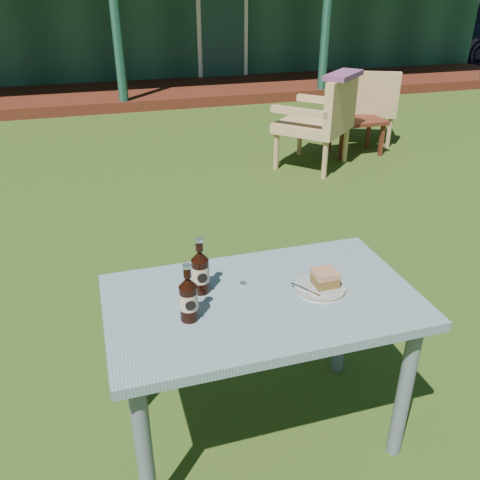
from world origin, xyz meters
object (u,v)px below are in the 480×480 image
object	(u,v)px
cafe_table	(262,318)
armchair_left	(322,118)
plate	(320,288)
cake_slice	(325,278)
cola_bottle_far	(189,298)
armchair_right	(367,102)
side_table	(357,124)
cola_bottle_near	(200,271)

from	to	relation	value
cafe_table	armchair_left	distance (m)	3.67
plate	cake_slice	world-z (taller)	cake_slice
cola_bottle_far	armchair_right	size ratio (longest dim) A/B	0.26
cafe_table	cola_bottle_far	bearing A→B (deg)	-169.13
cake_slice	side_table	xyz separation A→B (m)	(2.09, 3.53, -0.42)
plate	armchair_left	world-z (taller)	armchair_left
cafe_table	cake_slice	xyz separation A→B (m)	(0.26, -0.01, 0.15)
cola_bottle_near	armchair_right	world-z (taller)	cola_bottle_near
side_table	armchair_right	bearing A→B (deg)	48.98
armchair_left	cola_bottle_near	bearing A→B (deg)	-122.43
side_table	cake_slice	bearing A→B (deg)	-120.58
armchair_right	side_table	size ratio (longest dim) A/B	1.46
cola_bottle_near	armchair_left	xyz separation A→B (m)	(1.98, 3.11, -0.28)
cake_slice	armchair_left	world-z (taller)	armchair_left
armchair_left	armchair_right	xyz separation A→B (m)	(0.90, 0.66, -0.04)
armchair_right	cola_bottle_far	bearing A→B (deg)	-126.89
cafe_table	plate	bearing A→B (deg)	-3.16
cafe_table	cola_bottle_near	xyz separation A→B (m)	(-0.22, 0.11, 0.19)
cake_slice	cola_bottle_far	world-z (taller)	cola_bottle_far
cola_bottle_near	side_table	size ratio (longest dim) A/B	0.39
armchair_left	plate	bearing A→B (deg)	-115.24
armchair_right	side_table	bearing A→B (deg)	-131.02
armchair_right	cafe_table	bearing A→B (deg)	-124.41
cola_bottle_near	side_table	world-z (taller)	cola_bottle_near
cake_slice	cola_bottle_far	xyz separation A→B (m)	(-0.56, -0.05, 0.04)
plate	cola_bottle_near	world-z (taller)	cola_bottle_near
cola_bottle_far	side_table	xyz separation A→B (m)	(2.64, 3.58, -0.47)
armchair_left	cafe_table	bearing A→B (deg)	-118.66
side_table	cafe_table	bearing A→B (deg)	-123.66
cake_slice	armchair_right	world-z (taller)	armchair_right
side_table	cola_bottle_far	bearing A→B (deg)	-126.44
plate	side_table	xyz separation A→B (m)	(2.11, 3.53, -0.39)
plate	side_table	bearing A→B (deg)	59.18
cake_slice	cola_bottle_far	distance (m)	0.56
cola_bottle_near	cola_bottle_far	xyz separation A→B (m)	(-0.08, -0.16, -0.00)
plate	cafe_table	bearing A→B (deg)	176.84
side_table	cola_bottle_near	bearing A→B (deg)	-126.89
plate	cola_bottle_near	xyz separation A→B (m)	(-0.45, 0.12, 0.08)
cola_bottle_far	cake_slice	bearing A→B (deg)	5.17
plate	armchair_right	xyz separation A→B (m)	(2.42, 3.90, -0.24)
armchair_right	side_table	distance (m)	0.50
cola_bottle_near	armchair_left	world-z (taller)	cola_bottle_near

